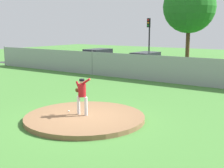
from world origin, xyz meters
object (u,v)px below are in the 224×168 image
(baseball, at_px, (69,111))
(parked_car_white, at_px, (98,58))
(traffic_light_near, at_px, (149,33))
(parked_car_charcoal, at_px, (145,62))
(pitcher_youth, at_px, (82,93))

(baseball, height_order, parked_car_white, parked_car_white)
(parked_car_white, xyz_separation_m, traffic_light_near, (3.46, 3.92, 2.39))
(baseball, relative_size, parked_car_white, 0.02)
(parked_car_white, height_order, parked_car_charcoal, parked_car_white)
(traffic_light_near, bearing_deg, parked_car_white, -131.42)
(baseball, bearing_deg, parked_car_charcoal, 105.69)
(baseball, bearing_deg, parked_car_white, 123.03)
(baseball, xyz_separation_m, parked_car_white, (-9.42, 14.49, 0.60))
(baseball, relative_size, parked_car_charcoal, 0.02)
(pitcher_youth, height_order, parked_car_white, pitcher_youth)
(pitcher_youth, relative_size, parked_car_white, 0.33)
(parked_car_charcoal, bearing_deg, pitcher_youth, -71.50)
(parked_car_charcoal, xyz_separation_m, traffic_light_near, (-2.01, 4.32, 2.42))
(baseball, distance_m, parked_car_white, 17.30)
(pitcher_youth, bearing_deg, parked_car_white, 125.09)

